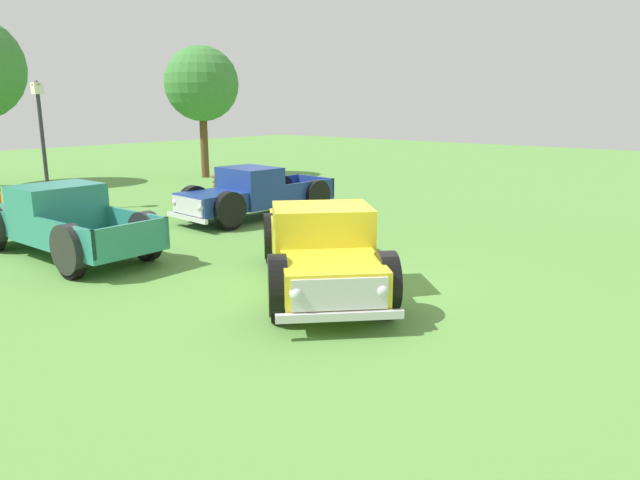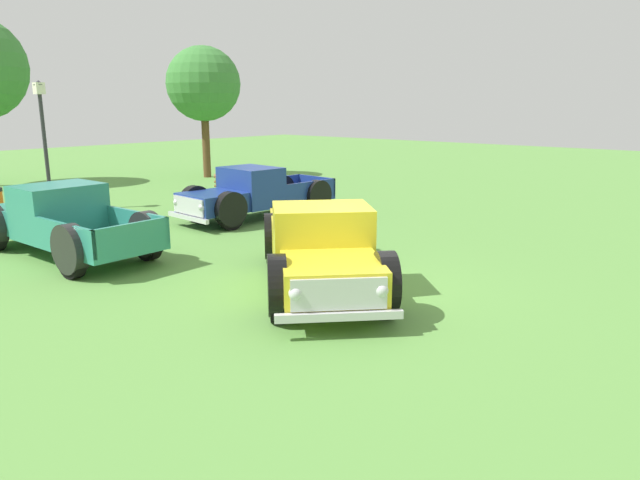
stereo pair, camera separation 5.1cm
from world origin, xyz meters
name	(u,v)px [view 2 (the right image)]	position (x,y,z in m)	size (l,w,h in m)	color
ground_plane	(349,288)	(0.00, 0.00, 0.00)	(80.00, 80.00, 0.00)	#5B9342
pickup_truck_foreground	(322,252)	(-0.46, 0.27, 0.77)	(4.97, 5.09, 1.61)	yellow
pickup_truck_behind_left	(250,195)	(3.47, 6.44, 0.75)	(5.25, 2.32, 1.57)	navy
pickup_truck_behind_right	(59,221)	(-2.22, 6.80, 0.77)	(2.18, 5.36, 1.62)	#2D8475
lamp_post_near	(45,144)	(0.25, 12.52, 2.17)	(0.36, 0.36, 4.14)	#2D2D33
picnic_table	(238,182)	(6.46, 10.33, 0.49)	(2.33, 2.29, 0.78)	olive
oak_tree_east	(203,84)	(9.23, 15.60, 4.29)	(3.41, 3.41, 6.03)	brown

